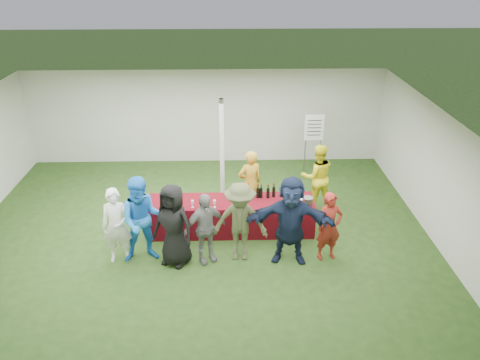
{
  "coord_description": "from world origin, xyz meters",
  "views": [
    {
      "loc": [
        0.65,
        -8.72,
        5.59
      ],
      "look_at": [
        0.88,
        0.12,
        1.25
      ],
      "focal_mm": 35.0,
      "sensor_mm": 36.0,
      "label": 1
    }
  ],
  "objects_px": {
    "customer_2": "(174,225)",
    "customer_3": "(205,228)",
    "customer_1": "(143,220)",
    "staff_pourer": "(250,183)",
    "staff_back": "(317,176)",
    "wine_list_sign": "(314,132)",
    "customer_5": "(290,220)",
    "customer_4": "(240,222)",
    "customer_0": "(117,226)",
    "dump_bucket": "(308,201)",
    "customer_6": "(329,227)",
    "serving_table": "(231,216)"
  },
  "relations": [
    {
      "from": "serving_table",
      "to": "customer_4",
      "type": "relative_size",
      "value": 2.15
    },
    {
      "from": "customer_1",
      "to": "staff_back",
      "type": "bearing_deg",
      "value": 18.57
    },
    {
      "from": "dump_bucket",
      "to": "customer_3",
      "type": "relative_size",
      "value": 0.14
    },
    {
      "from": "customer_3",
      "to": "customer_4",
      "type": "distance_m",
      "value": 0.69
    },
    {
      "from": "staff_back",
      "to": "customer_3",
      "type": "bearing_deg",
      "value": 33.48
    },
    {
      "from": "staff_back",
      "to": "customer_6",
      "type": "relative_size",
      "value": 1.11
    },
    {
      "from": "serving_table",
      "to": "customer_5",
      "type": "height_order",
      "value": "customer_5"
    },
    {
      "from": "customer_1",
      "to": "customer_3",
      "type": "bearing_deg",
      "value": -14.21
    },
    {
      "from": "staff_back",
      "to": "customer_0",
      "type": "height_order",
      "value": "staff_back"
    },
    {
      "from": "serving_table",
      "to": "customer_5",
      "type": "distance_m",
      "value": 1.68
    },
    {
      "from": "wine_list_sign",
      "to": "customer_3",
      "type": "xyz_separation_m",
      "value": [
        -2.72,
        -3.73,
        -0.57
      ]
    },
    {
      "from": "customer_4",
      "to": "customer_3",
      "type": "bearing_deg",
      "value": -169.59
    },
    {
      "from": "wine_list_sign",
      "to": "customer_4",
      "type": "relative_size",
      "value": 1.08
    },
    {
      "from": "staff_back",
      "to": "customer_1",
      "type": "distance_m",
      "value": 4.29
    },
    {
      "from": "customer_1",
      "to": "staff_pourer",
      "type": "bearing_deg",
      "value": 28.95
    },
    {
      "from": "staff_pourer",
      "to": "customer_6",
      "type": "height_order",
      "value": "staff_pourer"
    },
    {
      "from": "customer_0",
      "to": "dump_bucket",
      "type": "bearing_deg",
      "value": 8.21
    },
    {
      "from": "staff_pourer",
      "to": "staff_back",
      "type": "distance_m",
      "value": 1.64
    },
    {
      "from": "customer_0",
      "to": "customer_2",
      "type": "distance_m",
      "value": 1.12
    },
    {
      "from": "wine_list_sign",
      "to": "customer_5",
      "type": "bearing_deg",
      "value": -105.81
    },
    {
      "from": "dump_bucket",
      "to": "customer_6",
      "type": "relative_size",
      "value": 0.15
    },
    {
      "from": "customer_1",
      "to": "customer_5",
      "type": "distance_m",
      "value": 2.86
    },
    {
      "from": "serving_table",
      "to": "customer_4",
      "type": "bearing_deg",
      "value": -80.41
    },
    {
      "from": "customer_2",
      "to": "customer_3",
      "type": "xyz_separation_m",
      "value": [
        0.6,
        0.04,
        -0.1
      ]
    },
    {
      "from": "wine_list_sign",
      "to": "customer_5",
      "type": "xyz_separation_m",
      "value": [
        -1.06,
        -3.75,
        -0.4
      ]
    },
    {
      "from": "staff_pourer",
      "to": "wine_list_sign",
      "type": "bearing_deg",
      "value": -154.62
    },
    {
      "from": "dump_bucket",
      "to": "customer_5",
      "type": "bearing_deg",
      "value": -118.45
    },
    {
      "from": "staff_pourer",
      "to": "customer_1",
      "type": "bearing_deg",
      "value": 17.28
    },
    {
      "from": "dump_bucket",
      "to": "customer_0",
      "type": "bearing_deg",
      "value": -168.13
    },
    {
      "from": "customer_3",
      "to": "customer_5",
      "type": "bearing_deg",
      "value": -28.69
    },
    {
      "from": "customer_4",
      "to": "wine_list_sign",
      "type": "bearing_deg",
      "value": 65.75
    },
    {
      "from": "customer_3",
      "to": "customer_5",
      "type": "relative_size",
      "value": 0.82
    },
    {
      "from": "staff_back",
      "to": "customer_6",
      "type": "xyz_separation_m",
      "value": [
        -0.13,
        -2.12,
        -0.08
      ]
    },
    {
      "from": "customer_3",
      "to": "customer_6",
      "type": "height_order",
      "value": "customer_3"
    },
    {
      "from": "serving_table",
      "to": "customer_1",
      "type": "relative_size",
      "value": 1.99
    },
    {
      "from": "dump_bucket",
      "to": "staff_pourer",
      "type": "relative_size",
      "value": 0.14
    },
    {
      "from": "customer_1",
      "to": "customer_2",
      "type": "xyz_separation_m",
      "value": [
        0.6,
        -0.13,
        -0.05
      ]
    },
    {
      "from": "customer_3",
      "to": "serving_table",
      "type": "bearing_deg",
      "value": 36.74
    },
    {
      "from": "customer_2",
      "to": "serving_table",
      "type": "bearing_deg",
      "value": 72.06
    },
    {
      "from": "customer_1",
      "to": "customer_3",
      "type": "xyz_separation_m",
      "value": [
        1.2,
        -0.09,
        -0.16
      ]
    },
    {
      "from": "staff_pourer",
      "to": "customer_4",
      "type": "distance_m",
      "value": 1.79
    },
    {
      "from": "serving_table",
      "to": "customer_2",
      "type": "distance_m",
      "value": 1.66
    },
    {
      "from": "customer_0",
      "to": "customer_2",
      "type": "bearing_deg",
      "value": -8.96
    },
    {
      "from": "customer_4",
      "to": "customer_5",
      "type": "height_order",
      "value": "customer_5"
    },
    {
      "from": "customer_5",
      "to": "customer_6",
      "type": "bearing_deg",
      "value": 10.04
    },
    {
      "from": "dump_bucket",
      "to": "customer_4",
      "type": "bearing_deg",
      "value": -151.06
    },
    {
      "from": "dump_bucket",
      "to": "customer_4",
      "type": "relative_size",
      "value": 0.13
    },
    {
      "from": "customer_0",
      "to": "customer_6",
      "type": "relative_size",
      "value": 1.09
    },
    {
      "from": "staff_pourer",
      "to": "customer_4",
      "type": "height_order",
      "value": "customer_4"
    },
    {
      "from": "staff_pourer",
      "to": "customer_0",
      "type": "bearing_deg",
      "value": 11.9
    }
  ]
}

